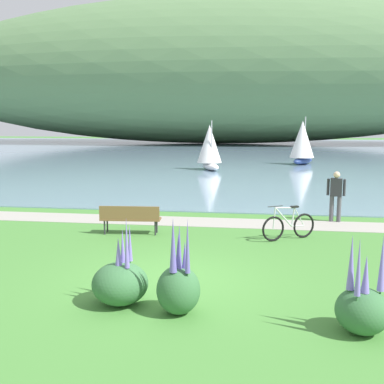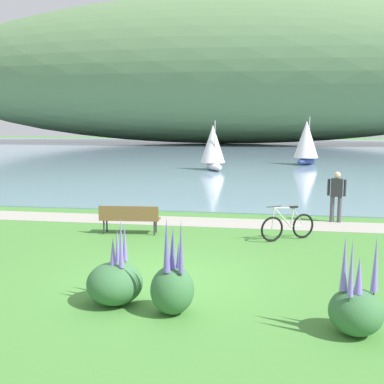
# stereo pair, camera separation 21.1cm
# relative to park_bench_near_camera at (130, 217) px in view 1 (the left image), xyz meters

# --- Properties ---
(ground_plane) EXTENTS (200.00, 200.00, 0.00)m
(ground_plane) POSITION_rel_park_bench_near_camera_xyz_m (2.01, -3.83, -0.52)
(ground_plane) COLOR #478438
(bay_water) EXTENTS (180.00, 80.00, 0.04)m
(bay_water) POSITION_rel_park_bench_near_camera_xyz_m (2.01, 43.64, -0.50)
(bay_water) COLOR #7A99B2
(bay_water) RESTS_ON ground
(distant_hillside) EXTENTS (103.35, 28.00, 22.97)m
(distant_hillside) POSITION_rel_park_bench_near_camera_xyz_m (-3.38, 62.35, 11.00)
(distant_hillside) COLOR #567A4C
(distant_hillside) RESTS_ON bay_water
(shoreline_path) EXTENTS (60.00, 1.50, 0.01)m
(shoreline_path) POSITION_rel_park_bench_near_camera_xyz_m (2.01, 2.00, -0.52)
(shoreline_path) COLOR #A39E93
(shoreline_path) RESTS_ON ground
(park_bench_near_camera) EXTENTS (1.83, 0.62, 0.88)m
(park_bench_near_camera) POSITION_rel_park_bench_near_camera_xyz_m (0.00, 0.00, 0.00)
(park_bench_near_camera) COLOR brown
(park_bench_near_camera) RESTS_ON ground
(bicycle_leaning_near_bench) EXTENTS (1.53, 0.99, 1.01)m
(bicycle_leaning_near_bench) POSITION_rel_park_bench_near_camera_xyz_m (4.66, 0.04, -0.12)
(bicycle_leaning_near_bench) COLOR black
(bicycle_leaning_near_bench) RESTS_ON ground
(person_at_shoreline) EXTENTS (0.60, 0.28, 1.71)m
(person_at_shoreline) POSITION_rel_park_bench_near_camera_xyz_m (6.35, 2.72, 0.46)
(person_at_shoreline) COLOR #4C4C51
(person_at_shoreline) RESTS_ON ground
(echium_bush_closest_to_camera) EXTENTS (1.03, 1.03, 1.65)m
(echium_bush_closest_to_camera) POSITION_rel_park_bench_near_camera_xyz_m (1.32, -5.27, -0.11)
(echium_bush_closest_to_camera) COLOR #386B3D
(echium_bush_closest_to_camera) RESTS_ON ground
(echium_bush_beside_closest) EXTENTS (0.84, 0.84, 1.61)m
(echium_bush_beside_closest) POSITION_rel_park_bench_near_camera_xyz_m (5.46, -5.87, -0.10)
(echium_bush_beside_closest) COLOR #386B3D
(echium_bush_beside_closest) RESTS_ON ground
(echium_bush_mid_cluster) EXTENTS (0.77, 0.77, 1.74)m
(echium_bush_mid_cluster) POSITION_rel_park_bench_near_camera_xyz_m (2.46, -5.55, -0.03)
(echium_bush_mid_cluster) COLOR #386B3D
(echium_bush_mid_cluster) RESTS_ON ground
(sailboat_mid_bay) EXTENTS (2.57, 3.29, 3.79)m
(sailboat_mid_bay) POSITION_rel_park_bench_near_camera_xyz_m (7.07, 24.52, 1.30)
(sailboat_mid_bay) COLOR navy
(sailboat_mid_bay) RESTS_ON bay_water
(sailboat_toward_hillside) EXTENTS (2.28, 3.03, 3.45)m
(sailboat_toward_hillside) POSITION_rel_park_bench_near_camera_xyz_m (0.26, 19.28, 1.14)
(sailboat_toward_hillside) COLOR white
(sailboat_toward_hillside) RESTS_ON bay_water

